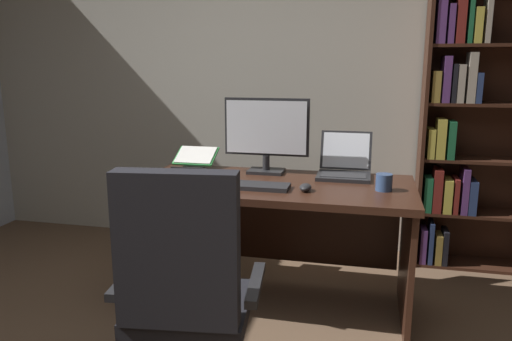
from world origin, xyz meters
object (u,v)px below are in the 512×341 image
Objects in this scene: desk at (276,213)px; office_chair at (186,306)px; keyboard at (251,186)px; notepad at (222,179)px; monitor at (266,135)px; laptop at (344,167)px; bookshelf at (470,130)px; reading_stand_with_book at (195,158)px; pen at (225,178)px; computer_mouse at (306,187)px; open_binder at (180,184)px; coffee_mug at (384,182)px.

office_chair is at bearing -100.26° from desk.
notepad is (-0.21, 0.15, -0.01)m from keyboard.
laptop is at bearing 1.35° from monitor.
bookshelf is at bearing 38.21° from laptop.
reading_stand_with_book is (-0.97, 0.04, 0.01)m from laptop.
notepad is (0.27, -0.30, -0.06)m from reading_stand_with_book.
pen is at bearing -158.44° from laptop.
keyboard is 0.30m from computer_mouse.
office_chair is 2.47× the size of keyboard.
laptop is 0.59× the size of open_binder.
laptop is at bearing 66.23° from computer_mouse.
laptop is (0.57, 1.20, 0.37)m from office_chair.
computer_mouse is (0.39, 0.79, 0.34)m from office_chair.
office_chair is 0.94m from computer_mouse.
open_binder is 4.10× the size of pen.
reading_stand_with_book is at bearing 177.92° from laptop.
desk is at bearing -60.73° from monitor.
computer_mouse is at bearing 56.72° from office_chair.
notepad is 0.92m from coffee_mug.
monitor reaches higher than laptop.
desk is 11.30× the size of pen.
office_chair is at bearing -115.28° from laptop.
bookshelf is at bearing 45.97° from office_chair.
coffee_mug is at bearing -2.50° from notepad.
keyboard is at bearing -42.46° from reading_stand_with_book.
monitor is 0.39m from pen.
laptop is at bearing 25.95° from desk.
laptop is 3.72× the size of coffee_mug.
pen reaches higher than notepad.
desk is 2.99× the size of monitor.
notepad is at bearing -159.01° from laptop.
keyboard is 3.00× the size of pen.
reading_stand_with_book is at bearing -161.38° from bookshelf.
laptop reaches higher than pen.
office_chair reaches higher than computer_mouse.
bookshelf is 3.36× the size of open_binder.
bookshelf is (1.19, 0.82, 0.43)m from desk.
notepad is at bearing 180.00° from pen.
monitor is at bearing 52.75° from pen.
reading_stand_with_book is at bearing 150.43° from computer_mouse.
monitor is 0.64m from open_binder.
keyboard is at bearing 180.00° from computer_mouse.
pen is at bearing 89.43° from office_chair.
bookshelf reaches higher than open_binder.
computer_mouse is 0.42m from coffee_mug.
desk is 4.64× the size of laptop.
desk is at bearing -154.05° from laptop.
monitor is 2.52× the size of notepad.
keyboard is at bearing 76.59° from office_chair.
desk is at bearing 15.38° from pen.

